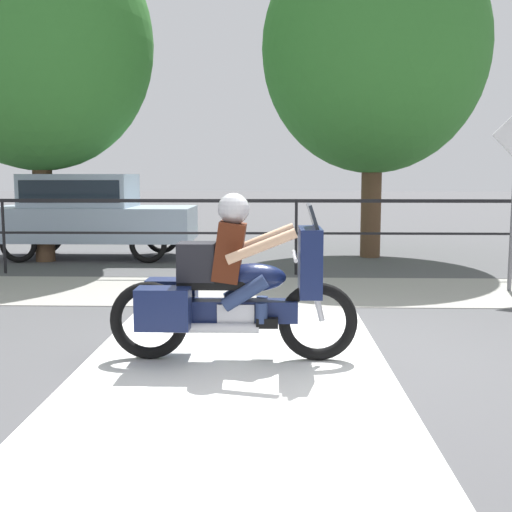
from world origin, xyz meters
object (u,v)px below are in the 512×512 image
at_px(tree_behind_sign, 375,49).
at_px(motorcycle, 232,287).
at_px(parked_car, 88,210).
at_px(tree_behind_car, 37,43).

bearing_deg(tree_behind_sign, motorcycle, -107.53).
xyz_separation_m(parked_car, tree_behind_sign, (5.87, 0.32, 3.26)).
bearing_deg(motorcycle, tree_behind_car, 117.99).
bearing_deg(motorcycle, parked_car, 111.53).
height_order(parked_car, tree_behind_sign, tree_behind_sign).
relative_size(parked_car, tree_behind_sign, 0.61).
xyz_separation_m(motorcycle, parked_car, (-3.45, 7.32, 0.29)).
bearing_deg(tree_behind_car, parked_car, 36.43).
height_order(parked_car, tree_behind_car, tree_behind_car).
bearing_deg(tree_behind_car, motorcycle, -58.29).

